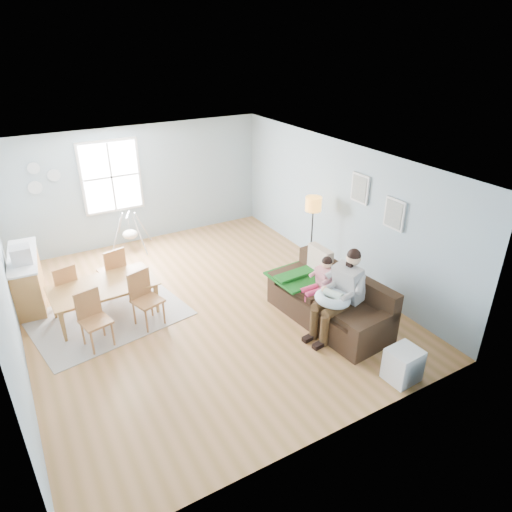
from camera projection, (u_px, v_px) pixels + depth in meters
room at (196, 179)px, 7.30m from camera, size 8.40×9.40×3.90m
window at (111, 177)px, 10.06m from camera, size 1.32×0.08×1.62m
pictures at (377, 201)px, 8.06m from camera, size 0.05×1.34×0.74m
wall_plates at (41, 178)px, 9.36m from camera, size 0.67×0.02×0.66m
sofa at (331, 304)px, 7.87m from camera, size 1.17×2.32×0.90m
green_throw at (300, 275)px, 8.25m from camera, size 1.07×0.95×0.04m
beige_pillow at (320, 262)px, 8.19m from camera, size 0.16×0.55×0.55m
father at (341, 291)px, 7.36m from camera, size 1.08×0.56×1.47m
nursing_pillow at (333, 299)px, 7.30m from camera, size 0.72×0.71×0.24m
infant at (331, 293)px, 7.29m from camera, size 0.24×0.39×0.14m
toddler at (321, 278)px, 7.78m from camera, size 0.58×0.29×0.92m
floor_lamp at (313, 210)px, 9.14m from camera, size 0.32×0.32×1.59m
storage_cube at (403, 365)px, 6.54m from camera, size 0.48×0.43×0.51m
rug at (108, 316)px, 8.10m from camera, size 2.82×2.33×0.01m
dining_table at (106, 301)px, 7.97m from camera, size 1.80×1.06×0.62m
chair_sw at (92, 315)px, 7.18m from camera, size 0.51×0.51×0.94m
chair_se at (144, 295)px, 7.69m from camera, size 0.55×0.55×0.97m
chair_nw at (65, 285)px, 8.04m from camera, size 0.50×0.50×0.92m
chair_ne at (114, 268)px, 8.55m from camera, size 0.53×0.53×0.96m
counter at (27, 278)px, 8.39m from camera, size 0.63×1.68×0.92m
monitor at (21, 255)px, 7.87m from camera, size 0.33×0.31×0.31m
baby_swing at (130, 234)px, 10.42m from camera, size 1.09×1.10×0.84m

